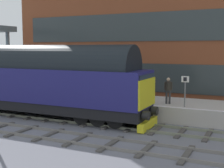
{
  "coord_description": "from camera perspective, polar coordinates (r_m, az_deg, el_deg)",
  "views": [
    {
      "loc": [
        -16.22,
        -6.99,
        4.47
      ],
      "look_at": [
        0.2,
        0.77,
        2.39
      ],
      "focal_mm": 50.13,
      "sensor_mm": 36.0,
      "label": 1
    }
  ],
  "objects": [
    {
      "name": "track_main",
      "position": [
        18.2,
        1.93,
        -7.51
      ],
      "size": [
        2.5,
        60.0,
        0.15
      ],
      "color": "gray",
      "rests_on": "ground"
    },
    {
      "name": "station_platform",
      "position": [
        21.39,
        5.77,
        -4.2
      ],
      "size": [
        4.0,
        44.0,
        1.01
      ],
      "color": "#B4ADA7",
      "rests_on": "ground"
    },
    {
      "name": "diesel_locomotive",
      "position": [
        21.8,
        -16.32,
        1.04
      ],
      "size": [
        2.74,
        18.25,
        4.68
      ],
      "color": "black",
      "rests_on": "ground"
    },
    {
      "name": "platform_number_sign",
      "position": [
        18.82,
        13.18,
        -0.45
      ],
      "size": [
        0.1,
        0.44,
        1.84
      ],
      "color": "slate",
      "rests_on": "station_platform"
    },
    {
      "name": "waiting_passenger",
      "position": [
        19.81,
        10.22,
        -0.75
      ],
      "size": [
        0.35,
        0.51,
        1.64
      ],
      "rotation": [
        0.0,
        0.0,
        1.6
      ],
      "color": "#333332",
      "rests_on": "station_platform"
    },
    {
      "name": "track_adjacent_west",
      "position": [
        15.22,
        -3.3,
        -10.34
      ],
      "size": [
        2.5,
        60.0,
        0.15
      ],
      "color": "slate",
      "rests_on": "ground"
    },
    {
      "name": "ground_plane",
      "position": [
        18.22,
        1.93,
        -7.67
      ],
      "size": [
        140.0,
        140.0,
        0.0
      ],
      "primitive_type": "plane",
      "color": "slate",
      "rests_on": "ground"
    }
  ]
}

